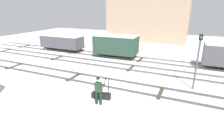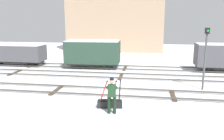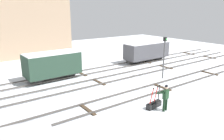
{
  "view_description": "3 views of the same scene",
  "coord_description": "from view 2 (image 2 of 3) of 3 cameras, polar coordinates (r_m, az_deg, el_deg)",
  "views": [
    {
      "loc": [
        5.07,
        -11.29,
        5.46
      ],
      "look_at": [
        -0.58,
        1.12,
        0.72
      ],
      "focal_mm": 28.87,
      "sensor_mm": 36.0,
      "label": 1
    },
    {
      "loc": [
        1.99,
        -13.12,
        4.28
      ],
      "look_at": [
        -0.19,
        0.98,
        1.22
      ],
      "focal_mm": 37.32,
      "sensor_mm": 36.0,
      "label": 2
    },
    {
      "loc": [
        -9.58,
        -11.11,
        6.17
      ],
      "look_at": [
        0.25,
        2.49,
        1.47
      ],
      "focal_mm": 34.41,
      "sensor_mm": 36.0,
      "label": 3
    }
  ],
  "objects": [
    {
      "name": "track_siding_far",
      "position": [
        20.97,
        3.16,
        0.62
      ],
      "size": [
        44.0,
        1.94,
        0.18
      ],
      "color": "#4C4742",
      "rests_on": "ground_plane"
    },
    {
      "name": "freight_car_far_end",
      "position": [
        21.23,
        -4.7,
        4.35
      ],
      "size": [
        4.9,
        2.44,
        2.5
      ],
      "rotation": [
        0.0,
        0.0,
        0.03
      ],
      "color": "#2D2B28",
      "rests_on": "ground_plane"
    },
    {
      "name": "apartment_building",
      "position": [
        33.74,
        0.94,
        12.31
      ],
      "size": [
        13.42,
        5.44,
        8.78
      ],
      "color": "tan",
      "rests_on": "ground_plane"
    },
    {
      "name": "track_siding_near",
      "position": [
        17.86,
        2.14,
        -1.41
      ],
      "size": [
        44.0,
        1.94,
        0.18
      ],
      "color": "#4C4742",
      "rests_on": "ground_plane"
    },
    {
      "name": "track_main_line",
      "position": [
        13.91,
        0.14,
        -5.35
      ],
      "size": [
        44.0,
        1.94,
        0.18
      ],
      "color": "#4C4742",
      "rests_on": "ground_plane"
    },
    {
      "name": "signal_post",
      "position": [
        15.27,
        21.93,
        3.98
      ],
      "size": [
        0.24,
        0.32,
        3.84
      ],
      "color": "#4C4C4C",
      "rests_on": "ground_plane"
    },
    {
      "name": "freight_car_back_track",
      "position": [
        24.24,
        -22.75,
        3.84
      ],
      "size": [
        5.76,
        1.97,
        2.02
      ],
      "rotation": [
        0.0,
        0.0,
        -0.01
      ],
      "color": "#2D2B28",
      "rests_on": "ground_plane"
    },
    {
      "name": "rail_worker",
      "position": [
        10.78,
        -0.05,
        -5.68
      ],
      "size": [
        0.6,
        0.71,
        1.75
      ],
      "rotation": [
        0.0,
        0.0,
        0.13
      ],
      "color": "black",
      "rests_on": "ground_plane"
    },
    {
      "name": "ground_plane",
      "position": [
        13.94,
        0.14,
        -5.77
      ],
      "size": [
        60.0,
        60.0,
        0.0
      ],
      "primitive_type": "plane",
      "color": "silver"
    },
    {
      "name": "switch_lever_frame",
      "position": [
        11.72,
        -0.49,
        -8.03
      ],
      "size": [
        1.28,
        0.52,
        1.45
      ],
      "rotation": [
        0.0,
        0.0,
        0.13
      ],
      "color": "black",
      "rests_on": "ground_plane"
    }
  ]
}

